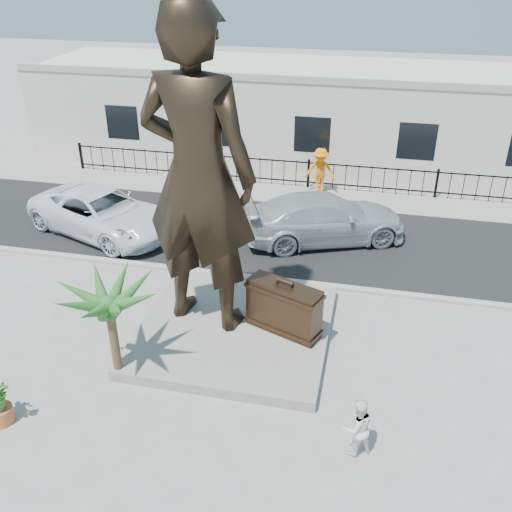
% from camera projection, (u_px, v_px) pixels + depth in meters
% --- Properties ---
extents(ground, '(100.00, 100.00, 0.00)m').
position_uv_depth(ground, '(239.00, 371.00, 14.68)').
color(ground, '#9E9991').
rests_on(ground, ground).
extents(street, '(40.00, 7.00, 0.01)m').
position_uv_depth(street, '(290.00, 234.00, 21.51)').
color(street, black).
rests_on(street, ground).
extents(curb, '(40.00, 0.25, 0.12)m').
position_uv_depth(curb, '(273.00, 280.00, 18.50)').
color(curb, '#A5A399').
rests_on(curb, ground).
extents(far_sidewalk, '(40.00, 2.50, 0.02)m').
position_uv_depth(far_sidewalk, '(305.00, 194.00, 24.93)').
color(far_sidewalk, '#9E9991').
rests_on(far_sidewalk, ground).
extents(plinth, '(5.20, 5.20, 0.30)m').
position_uv_depth(plinth, '(235.00, 330.00, 15.98)').
color(plinth, gray).
rests_on(plinth, ground).
extents(fence, '(22.00, 0.10, 1.20)m').
position_uv_depth(fence, '(308.00, 175.00, 25.32)').
color(fence, black).
rests_on(fence, ground).
extents(building, '(28.00, 7.00, 4.40)m').
position_uv_depth(building, '(321.00, 114.00, 28.14)').
color(building, silver).
rests_on(building, ground).
extents(statue, '(3.40, 2.52, 8.52)m').
position_uv_depth(statue, '(198.00, 176.00, 14.24)').
color(statue, black).
rests_on(statue, plinth).
extents(suitcase, '(2.14, 1.37, 1.44)m').
position_uv_depth(suitcase, '(284.00, 308.00, 15.38)').
color(suitcase, '#352316').
rests_on(suitcase, plinth).
extents(tourist, '(0.87, 0.82, 1.43)m').
position_uv_depth(tourist, '(357.00, 427.00, 12.01)').
color(tourist, white).
rests_on(tourist, ground).
extents(car_white, '(6.46, 4.64, 1.63)m').
position_uv_depth(car_white, '(102.00, 213.00, 21.25)').
color(car_white, white).
rests_on(car_white, street).
extents(car_silver, '(6.39, 4.46, 1.72)m').
position_uv_depth(car_silver, '(324.00, 218.00, 20.71)').
color(car_silver, '#ABAEAF').
rests_on(car_silver, street).
extents(worker, '(1.33, 0.80, 2.00)m').
position_uv_depth(worker, '(320.00, 171.00, 24.55)').
color(worker, orange).
rests_on(worker, far_sidewalk).
extents(palm_tree, '(1.80, 1.80, 3.20)m').
position_uv_depth(palm_tree, '(120.00, 376.00, 14.49)').
color(palm_tree, '#275B21').
rests_on(palm_tree, ground).
extents(planter, '(0.56, 0.56, 0.40)m').
position_uv_depth(planter, '(1.00, 415.00, 13.04)').
color(planter, '#BB5C31').
rests_on(planter, ground).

